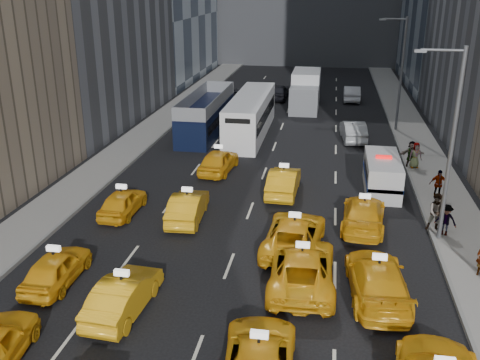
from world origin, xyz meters
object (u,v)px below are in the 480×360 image
Objects in this scene: box_truck at (305,91)px; city_bus at (251,115)px; double_decker at (206,113)px; nypd_van at (382,175)px.

city_bus is at bearing -118.02° from box_truck.
box_truck reaches higher than double_decker.
city_bus is (3.58, 0.05, -0.02)m from double_decker.
city_bus is at bearing 123.91° from nypd_van.
double_decker is 12.60m from box_truck.
box_truck reaches higher than city_bus.
box_truck is at bearing 67.00° from city_bus.
double_decker is at bearing -133.40° from box_truck.
double_decker reaches higher than nypd_van.
double_decker is 0.90× the size of city_bus.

